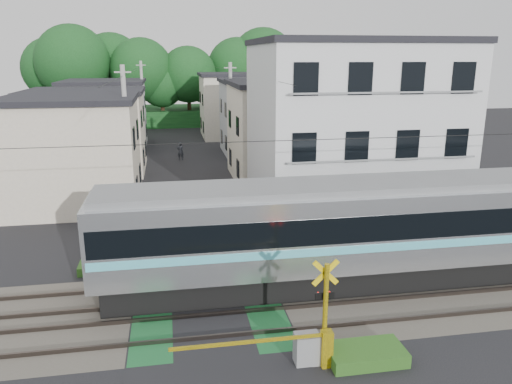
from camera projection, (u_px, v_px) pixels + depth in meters
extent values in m
plane|color=black|center=(209.00, 309.00, 17.24)|extent=(120.00, 120.00, 0.00)
cube|color=#47423A|center=(209.00, 309.00, 17.24)|extent=(120.00, 6.00, 0.00)
cube|color=black|center=(209.00, 309.00, 17.24)|extent=(5.20, 120.00, 0.00)
cube|color=#145126|center=(153.00, 314.00, 16.92)|extent=(1.30, 6.00, 0.00)
cube|color=#145126|center=(262.00, 304.00, 17.56)|extent=(1.30, 6.00, 0.00)
cube|color=#3F3833|center=(214.00, 337.00, 15.42)|extent=(120.00, 0.08, 0.14)
cube|color=#3F3833|center=(210.00, 314.00, 16.75)|extent=(120.00, 0.08, 0.14)
cube|color=#3F3833|center=(207.00, 300.00, 17.70)|extent=(120.00, 0.08, 0.14)
cube|color=#3F3833|center=(204.00, 283.00, 19.03)|extent=(120.00, 0.08, 0.14)
cube|color=black|center=(352.00, 270.00, 19.19)|extent=(18.49, 2.55, 0.96)
cube|color=black|center=(176.00, 288.00, 18.11)|extent=(2.57, 2.35, 0.64)
cube|color=black|center=(509.00, 262.00, 20.36)|extent=(2.57, 2.35, 0.64)
cube|color=silver|center=(355.00, 224.00, 18.70)|extent=(19.26, 3.00, 2.78)
cube|color=black|center=(355.00, 216.00, 18.61)|extent=(18.95, 3.04, 0.95)
cube|color=#52BDCF|center=(354.00, 234.00, 18.80)|extent=(19.07, 3.03, 0.30)
cube|color=slate|center=(357.00, 185.00, 18.30)|extent=(18.88, 2.46, 0.26)
cube|color=black|center=(88.00, 228.00, 16.99)|extent=(0.10, 2.58, 1.67)
cylinder|color=yellow|center=(325.00, 314.00, 13.92)|extent=(0.14, 0.14, 3.00)
cube|color=yellow|center=(326.00, 273.00, 13.70)|extent=(0.77, 0.05, 0.77)
cube|color=yellow|center=(326.00, 273.00, 13.70)|extent=(0.77, 0.05, 0.77)
cube|color=black|center=(325.00, 296.00, 13.89)|extent=(0.55, 0.05, 0.20)
sphere|color=#FF0C07|center=(319.00, 295.00, 13.92)|extent=(0.16, 0.16, 0.16)
sphere|color=#FF0C07|center=(330.00, 294.00, 13.97)|extent=(0.16, 0.16, 0.16)
cube|color=gray|center=(307.00, 349.00, 14.12)|extent=(0.70, 0.50, 0.90)
cube|color=yellow|center=(327.00, 349.00, 13.94)|extent=(0.30, 0.30, 1.10)
cube|color=yellow|center=(247.00, 342.00, 13.44)|extent=(4.20, 0.08, 0.08)
cylinder|color=yellow|center=(125.00, 237.00, 19.76)|extent=(0.14, 0.14, 3.00)
cube|color=yellow|center=(122.00, 209.00, 19.35)|extent=(0.77, 0.05, 0.77)
cube|color=yellow|center=(122.00, 209.00, 19.35)|extent=(0.77, 0.05, 0.77)
cube|color=black|center=(123.00, 226.00, 19.54)|extent=(0.55, 0.05, 0.20)
sphere|color=#FF0C07|center=(119.00, 227.00, 19.45)|extent=(0.16, 0.16, 0.16)
sphere|color=#FF0C07|center=(128.00, 227.00, 19.51)|extent=(0.16, 0.16, 0.16)
cube|color=gray|center=(139.00, 261.00, 20.12)|extent=(0.70, 0.50, 0.90)
cube|color=yellow|center=(127.00, 257.00, 20.25)|extent=(0.30, 0.30, 1.10)
cube|color=yellow|center=(182.00, 243.00, 20.51)|extent=(4.20, 0.08, 0.08)
cube|color=silver|center=(352.00, 133.00, 26.49)|extent=(10.00, 8.00, 9.00)
cube|color=black|center=(356.00, 42.00, 25.26)|extent=(10.20, 8.16, 0.30)
cube|color=black|center=(303.00, 213.00, 22.84)|extent=(1.10, 0.06, 1.40)
cube|color=black|center=(353.00, 210.00, 23.25)|extent=(1.10, 0.06, 1.40)
cube|color=black|center=(403.00, 208.00, 23.66)|extent=(1.10, 0.06, 1.40)
cube|color=black|center=(450.00, 205.00, 24.07)|extent=(1.10, 0.06, 1.40)
cube|color=gray|center=(380.00, 222.00, 23.41)|extent=(9.00, 0.06, 0.08)
cube|color=black|center=(304.00, 148.00, 22.05)|extent=(1.10, 0.06, 1.40)
cube|color=black|center=(357.00, 147.00, 22.46)|extent=(1.10, 0.06, 1.40)
cube|color=black|center=(408.00, 145.00, 22.86)|extent=(1.10, 0.06, 1.40)
cube|color=black|center=(457.00, 144.00, 23.27)|extent=(1.10, 0.06, 1.40)
cube|color=gray|center=(384.00, 160.00, 22.61)|extent=(9.00, 0.06, 0.08)
cube|color=black|center=(306.00, 79.00, 21.26)|extent=(1.10, 0.06, 1.40)
cube|color=black|center=(361.00, 79.00, 21.66)|extent=(1.10, 0.06, 1.40)
cube|color=black|center=(413.00, 78.00, 22.07)|extent=(1.10, 0.06, 1.40)
cube|color=black|center=(464.00, 78.00, 22.48)|extent=(1.10, 0.06, 1.40)
cube|color=gray|center=(389.00, 93.00, 21.82)|extent=(9.00, 0.06, 0.08)
cube|color=beige|center=(74.00, 154.00, 28.66)|extent=(7.00, 7.00, 6.00)
cube|color=black|center=(69.00, 99.00, 27.83)|extent=(7.35, 7.35, 0.30)
cube|color=black|center=(137.00, 187.00, 28.04)|extent=(0.06, 1.00, 1.20)
cube|color=black|center=(140.00, 173.00, 31.36)|extent=(0.06, 1.00, 1.20)
cube|color=black|center=(134.00, 138.00, 27.30)|extent=(0.06, 1.00, 1.20)
cube|color=black|center=(137.00, 129.00, 30.62)|extent=(0.06, 1.00, 1.20)
cube|color=beige|center=(284.00, 133.00, 34.61)|extent=(7.00, 8.00, 6.50)
cube|color=black|center=(285.00, 83.00, 33.72)|extent=(7.35, 8.40, 0.30)
cube|color=black|center=(238.00, 169.00, 32.64)|extent=(0.06, 1.00, 1.20)
cube|color=black|center=(230.00, 157.00, 36.44)|extent=(0.06, 1.00, 1.20)
cube|color=black|center=(237.00, 126.00, 31.90)|extent=(0.06, 1.00, 1.20)
cube|color=black|center=(230.00, 119.00, 35.70)|extent=(0.06, 1.00, 1.20)
cube|color=beige|center=(88.00, 133.00, 37.16)|extent=(8.00, 7.00, 5.80)
cube|color=black|center=(85.00, 91.00, 36.35)|extent=(8.40, 7.35, 0.30)
cube|color=black|center=(144.00, 157.00, 36.59)|extent=(0.06, 1.00, 1.20)
cube|color=black|center=(146.00, 148.00, 39.91)|extent=(0.06, 1.00, 1.20)
cube|color=black|center=(142.00, 118.00, 35.85)|extent=(0.06, 1.00, 1.20)
cube|color=black|center=(144.00, 113.00, 39.17)|extent=(0.06, 1.00, 1.20)
cube|color=#A9ABAE|center=(263.00, 118.00, 44.22)|extent=(7.00, 7.00, 6.20)
cube|color=black|center=(263.00, 81.00, 43.36)|extent=(7.35, 7.35, 0.30)
cube|color=black|center=(226.00, 143.00, 42.44)|extent=(0.06, 1.00, 1.20)
cube|color=black|center=(222.00, 136.00, 45.77)|extent=(0.06, 1.00, 1.20)
cube|color=black|center=(225.00, 110.00, 41.71)|extent=(0.06, 1.00, 1.20)
cube|color=black|center=(221.00, 106.00, 45.03)|extent=(0.06, 1.00, 1.20)
cube|color=#A9ABAE|center=(106.00, 116.00, 46.66)|extent=(7.00, 8.00, 6.00)
cube|color=black|center=(103.00, 82.00, 45.83)|extent=(7.35, 8.40, 0.30)
cube|color=black|center=(145.00, 136.00, 45.80)|extent=(0.06, 1.00, 1.20)
cube|color=black|center=(146.00, 130.00, 49.60)|extent=(0.06, 1.00, 1.20)
cube|color=black|center=(143.00, 106.00, 45.06)|extent=(0.06, 1.00, 1.20)
cube|color=black|center=(145.00, 102.00, 48.86)|extent=(0.06, 1.00, 1.20)
cube|color=beige|center=(239.00, 106.00, 53.58)|extent=(8.00, 7.00, 6.40)
cube|color=black|center=(239.00, 74.00, 52.69)|extent=(8.40, 7.35, 0.30)
cube|color=black|center=(203.00, 127.00, 51.74)|extent=(0.06, 1.00, 1.20)
cube|color=black|center=(201.00, 123.00, 55.07)|extent=(0.06, 1.00, 1.20)
cube|color=black|center=(203.00, 100.00, 51.00)|extent=(0.06, 1.00, 1.20)
cube|color=black|center=(200.00, 97.00, 54.33)|extent=(0.06, 1.00, 1.20)
cube|color=#194B1D|center=(177.00, 115.00, 64.47)|extent=(40.00, 10.00, 2.00)
cylinder|color=#332114|center=(58.00, 104.00, 61.16)|extent=(0.50, 0.50, 5.35)
sphere|color=#194B1D|center=(54.00, 69.00, 60.03)|extent=(7.48, 7.48, 7.48)
cylinder|color=#332114|center=(77.00, 104.00, 58.25)|extent=(0.50, 0.50, 5.99)
sphere|color=#194B1D|center=(73.00, 62.00, 56.98)|extent=(8.38, 8.38, 8.38)
cylinder|color=#332114|center=(114.00, 102.00, 63.23)|extent=(0.50, 0.50, 5.64)
sphere|color=#194B1D|center=(112.00, 65.00, 62.04)|extent=(7.90, 7.90, 7.90)
cylinder|color=#332114|center=(144.00, 106.00, 60.09)|extent=(0.50, 0.50, 5.29)
sphere|color=#194B1D|center=(141.00, 70.00, 58.97)|extent=(7.40, 7.40, 7.40)
cylinder|color=#332114|center=(163.00, 110.00, 60.81)|extent=(0.50, 0.50, 4.00)
sphere|color=#194B1D|center=(162.00, 84.00, 59.97)|extent=(5.61, 5.61, 5.61)
cylinder|color=#332114|center=(189.00, 107.00, 61.35)|extent=(0.50, 0.50, 4.82)
sphere|color=#194B1D|center=(188.00, 74.00, 60.33)|extent=(6.75, 6.75, 6.75)
cylinder|color=#332114|center=(207.00, 107.00, 64.86)|extent=(0.50, 0.50, 4.05)
sphere|color=#194B1D|center=(207.00, 81.00, 64.00)|extent=(5.67, 5.67, 5.67)
cylinder|color=#332114|center=(238.00, 102.00, 64.49)|extent=(0.50, 0.50, 5.38)
sphere|color=#194B1D|center=(237.00, 68.00, 63.35)|extent=(7.53, 7.53, 7.53)
cylinder|color=#332114|center=(263.00, 99.00, 64.92)|extent=(0.50, 0.50, 5.98)
sphere|color=#194B1D|center=(263.00, 61.00, 63.65)|extent=(8.37, 8.37, 8.37)
cylinder|color=#332114|center=(283.00, 106.00, 63.09)|extent=(0.50, 0.50, 4.55)
sphere|color=#194B1D|center=(284.00, 77.00, 62.13)|extent=(6.37, 6.37, 6.37)
cube|color=black|center=(369.00, 138.00, 17.90)|extent=(60.00, 0.02, 0.02)
cylinder|color=#A5A5A0|center=(127.00, 138.00, 27.97)|extent=(0.26, 0.26, 8.00)
cube|color=#A5A5A0|center=(123.00, 72.00, 27.02)|extent=(0.90, 0.08, 0.08)
cylinder|color=#A5A5A0|center=(231.00, 117.00, 37.68)|extent=(0.26, 0.26, 8.00)
cube|color=#A5A5A0|center=(230.00, 68.00, 36.73)|extent=(0.90, 0.08, 0.08)
cylinder|color=#A5A5A0|center=(143.00, 104.00, 47.92)|extent=(0.26, 0.26, 8.00)
cube|color=#A5A5A0|center=(141.00, 65.00, 46.96)|extent=(0.90, 0.08, 0.08)
cube|color=black|center=(134.00, 70.00, 37.04)|extent=(0.02, 42.00, 0.02)
cube|color=black|center=(228.00, 70.00, 38.21)|extent=(0.02, 42.00, 0.02)
imported|color=#32363F|center=(180.00, 151.00, 41.71)|extent=(0.55, 0.36, 1.49)
cube|color=#2D5E1E|center=(366.00, 354.00, 14.28)|extent=(2.20, 1.20, 0.40)
cube|color=#2D5E1E|center=(102.00, 267.00, 20.23)|extent=(1.80, 1.00, 0.36)
cube|color=#2D5E1E|center=(311.00, 260.00, 21.01)|extent=(1.50, 0.90, 0.30)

